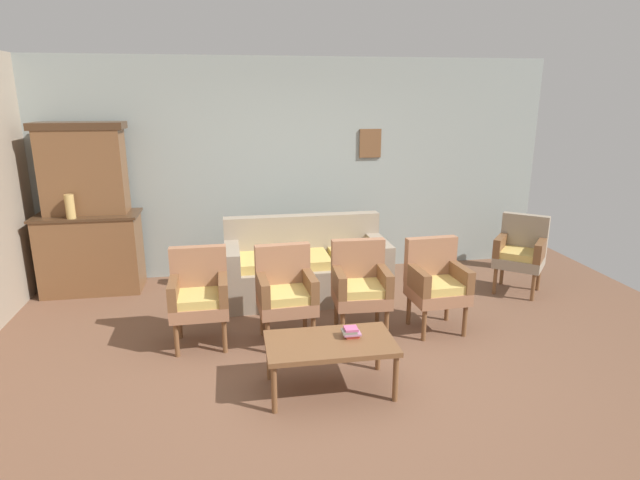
{
  "coord_description": "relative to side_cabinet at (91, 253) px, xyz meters",
  "views": [
    {
      "loc": [
        -0.87,
        -3.99,
        2.27
      ],
      "look_at": [
        -0.02,
        1.0,
        0.85
      ],
      "focal_mm": 29.47,
      "sensor_mm": 36.0,
      "label": 1
    }
  ],
  "objects": [
    {
      "name": "armchair_by_doorway",
      "position": [
        1.32,
        -1.6,
        0.03
      ],
      "size": [
        0.53,
        0.5,
        0.9
      ],
      "color": "#9E6B4C",
      "rests_on": "ground"
    },
    {
      "name": "cabinet_upper_hutch",
      "position": [
        0.0,
        0.08,
        0.98
      ],
      "size": [
        0.99,
        0.38,
        1.03
      ],
      "color": "brown",
      "rests_on": "side_cabinet"
    },
    {
      "name": "floral_couch",
      "position": [
        2.45,
        -0.6,
        -0.14
      ],
      "size": [
        1.83,
        0.82,
        0.9
      ],
      "color": "gray",
      "rests_on": "ground"
    },
    {
      "name": "wingback_chair_by_fireplace",
      "position": [
        4.95,
        -0.86,
        0.03
      ],
      "size": [
        0.71,
        0.71,
        0.9
      ],
      "color": "gray",
      "rests_on": "ground"
    },
    {
      "name": "armchair_near_couch_end",
      "position": [
        2.84,
        -1.62,
        0.03
      ],
      "size": [
        0.54,
        0.51,
        0.9
      ],
      "color": "#9E6B4C",
      "rests_on": "ground"
    },
    {
      "name": "wall_back_with_decor",
      "position": [
        2.53,
        0.38,
        0.88
      ],
      "size": [
        6.4,
        0.09,
        2.7
      ],
      "color": "#939E99",
      "rests_on": "ground"
    },
    {
      "name": "ground_plane",
      "position": [
        2.52,
        -2.25,
        -0.47
      ],
      "size": [
        7.68,
        7.68,
        0.0
      ],
      "primitive_type": "plane",
      "color": "brown"
    },
    {
      "name": "side_cabinet",
      "position": [
        0.0,
        0.0,
        0.0
      ],
      "size": [
        1.16,
        0.55,
        0.93
      ],
      "color": "brown",
      "rests_on": "ground"
    },
    {
      "name": "floor_vase_by_wall",
      "position": [
        5.37,
        -0.1,
        -0.13
      ],
      "size": [
        0.24,
        0.24,
        0.67
      ],
      "primitive_type": "cylinder",
      "color": "slate",
      "rests_on": "ground"
    },
    {
      "name": "armchair_near_cabinet",
      "position": [
        2.11,
        -1.66,
        0.03
      ],
      "size": [
        0.55,
        0.52,
        0.9
      ],
      "color": "#9E6B4C",
      "rests_on": "ground"
    },
    {
      "name": "coffee_table",
      "position": [
        2.35,
        -2.61,
        -0.09
      ],
      "size": [
        1.0,
        0.56,
        0.42
      ],
      "color": "brown",
      "rests_on": "ground"
    },
    {
      "name": "vase_on_cabinet",
      "position": [
        -0.11,
        -0.19,
        0.6
      ],
      "size": [
        0.1,
        0.1,
        0.27
      ],
      "primitive_type": "cylinder",
      "color": "tan",
      "rests_on": "side_cabinet"
    },
    {
      "name": "book_stack_on_table",
      "position": [
        2.53,
        -2.57,
        -0.0
      ],
      "size": [
        0.15,
        0.1,
        0.08
      ],
      "color": "#EF5142",
      "rests_on": "coffee_table"
    },
    {
      "name": "armchair_row_middle",
      "position": [
        3.58,
        -1.67,
        0.03
      ],
      "size": [
        0.55,
        0.52,
        0.9
      ],
      "color": "#9E6B4C",
      "rests_on": "ground"
    }
  ]
}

